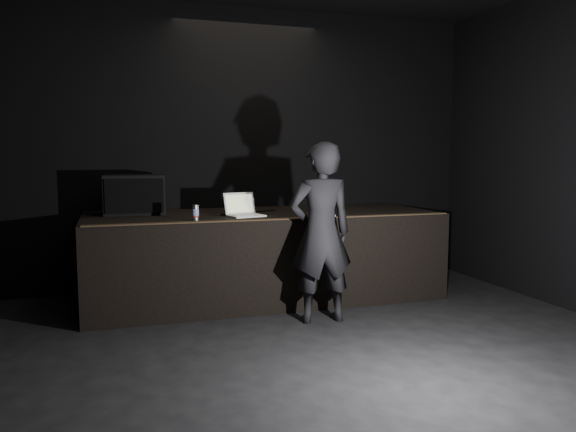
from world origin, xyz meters
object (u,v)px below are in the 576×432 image
at_px(stage_riser, 263,255).
at_px(person, 321,233).
at_px(beer_can, 196,213).
at_px(stage_monitor, 135,195).
at_px(laptop, 243,210).

bearing_deg(stage_riser, person, -74.74).
bearing_deg(beer_can, stage_monitor, 123.03).
height_order(stage_riser, beer_can, beer_can).
xyz_separation_m(beer_can, person, (1.16, -0.53, -0.18)).
xyz_separation_m(stage_riser, beer_can, (-0.86, -0.57, 0.58)).
xyz_separation_m(stage_riser, person, (0.30, -1.10, 0.40)).
distance_m(stage_monitor, laptop, 1.27).
distance_m(laptop, person, 1.03).
relative_size(stage_riser, person, 2.23).
bearing_deg(stage_riser, laptop, -136.97).
relative_size(stage_monitor, person, 0.38).
bearing_deg(laptop, person, -68.32).
xyz_separation_m(stage_riser, stage_monitor, (-1.42, 0.29, 0.72)).
distance_m(stage_monitor, beer_can, 1.03).
distance_m(stage_riser, person, 1.20).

